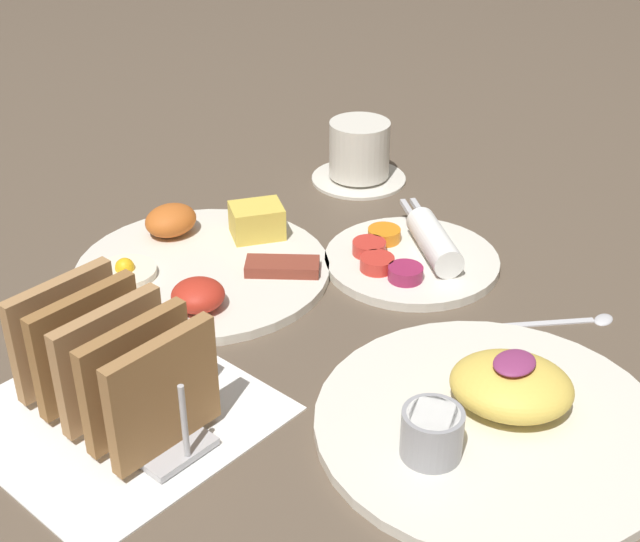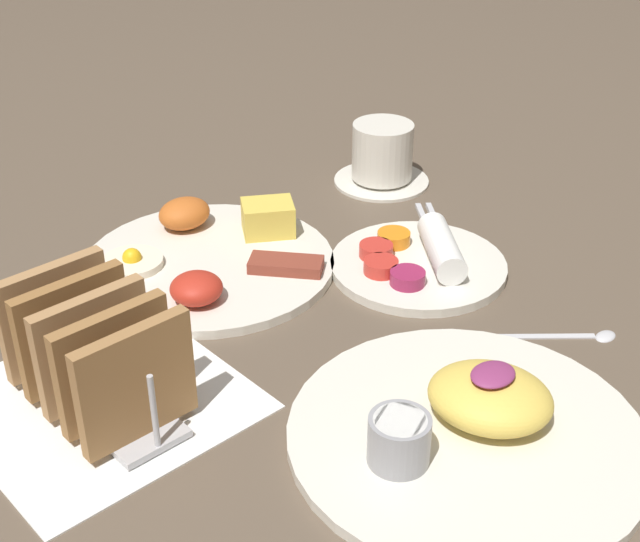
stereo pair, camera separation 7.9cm
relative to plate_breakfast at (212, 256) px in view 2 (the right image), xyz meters
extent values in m
plane|color=brown|center=(-0.01, -0.16, -0.01)|extent=(3.00, 3.00, 0.00)
cube|color=white|center=(-0.21, -0.12, -0.01)|extent=(0.22, 0.22, 0.00)
cylinder|color=silver|center=(0.00, 0.00, -0.01)|extent=(0.27, 0.27, 0.01)
cube|color=#E5C64C|center=(0.08, 0.00, 0.02)|extent=(0.07, 0.07, 0.04)
ellipsoid|color=#C66023|center=(0.02, 0.08, 0.02)|extent=(0.06, 0.05, 0.03)
cylinder|color=#F4EACC|center=(-0.07, 0.04, 0.00)|extent=(0.06, 0.06, 0.01)
sphere|color=yellow|center=(-0.07, 0.04, 0.01)|extent=(0.02, 0.02, 0.02)
ellipsoid|color=red|center=(-0.06, -0.06, 0.01)|extent=(0.05, 0.05, 0.03)
cube|color=brown|center=(0.04, -0.07, 0.00)|extent=(0.07, 0.08, 0.01)
cylinder|color=silver|center=(0.15, -0.16, -0.01)|extent=(0.19, 0.19, 0.01)
cylinder|color=orange|center=(0.16, -0.11, 0.01)|extent=(0.04, 0.04, 0.01)
cylinder|color=red|center=(0.13, -0.12, 0.01)|extent=(0.04, 0.04, 0.01)
cylinder|color=red|center=(0.11, -0.14, 0.01)|extent=(0.04, 0.04, 0.01)
cylinder|color=#99234C|center=(0.11, -0.18, 0.01)|extent=(0.04, 0.04, 0.01)
cylinder|color=white|center=(0.17, -0.17, 0.01)|extent=(0.09, 0.10, 0.03)
cube|color=silver|center=(0.21, -0.11, 0.01)|extent=(0.03, 0.04, 0.00)
cube|color=silver|center=(0.22, -0.11, 0.01)|extent=(0.03, 0.04, 0.00)
cylinder|color=silver|center=(-0.02, -0.36, -0.01)|extent=(0.29, 0.29, 0.01)
ellipsoid|color=#EAC651|center=(0.01, -0.36, 0.02)|extent=(0.12, 0.13, 0.04)
ellipsoid|color=#8C3366|center=(0.01, -0.36, 0.04)|extent=(0.04, 0.03, 0.01)
cylinder|color=#99999E|center=(-0.08, -0.35, 0.02)|extent=(0.05, 0.05, 0.04)
cylinder|color=white|center=(-0.08, -0.35, 0.03)|extent=(0.04, 0.04, 0.01)
cube|color=#B7B7BC|center=(-0.21, -0.12, -0.01)|extent=(0.06, 0.18, 0.01)
cube|color=#9B6D3F|center=(-0.21, -0.19, 0.05)|extent=(0.10, 0.01, 0.10)
cube|color=olive|center=(-0.21, -0.16, 0.05)|extent=(0.10, 0.01, 0.10)
cube|color=#A7794C|center=(-0.21, -0.12, 0.05)|extent=(0.10, 0.01, 0.10)
cube|color=olive|center=(-0.21, -0.09, 0.05)|extent=(0.10, 0.01, 0.10)
cube|color=#A87A4C|center=(-0.21, -0.06, 0.05)|extent=(0.10, 0.01, 0.10)
cylinder|color=#B7B7BC|center=(-0.21, -0.21, 0.03)|extent=(0.01, 0.01, 0.07)
cylinder|color=#B7B7BC|center=(-0.21, -0.04, 0.03)|extent=(0.01, 0.01, 0.07)
cylinder|color=silver|center=(0.28, 0.02, -0.01)|extent=(0.12, 0.12, 0.01)
cylinder|color=silver|center=(0.28, 0.02, 0.03)|extent=(0.08, 0.08, 0.07)
cylinder|color=#381E0F|center=(0.28, 0.02, 0.06)|extent=(0.06, 0.06, 0.01)
cube|color=silver|center=(0.14, -0.31, -0.01)|extent=(0.09, 0.08, 0.00)
ellipsoid|color=silver|center=(0.19, -0.36, -0.01)|extent=(0.02, 0.02, 0.01)
camera|label=1|loc=(-0.53, -0.63, 0.47)|focal=50.00mm
camera|label=2|loc=(-0.47, -0.68, 0.47)|focal=50.00mm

